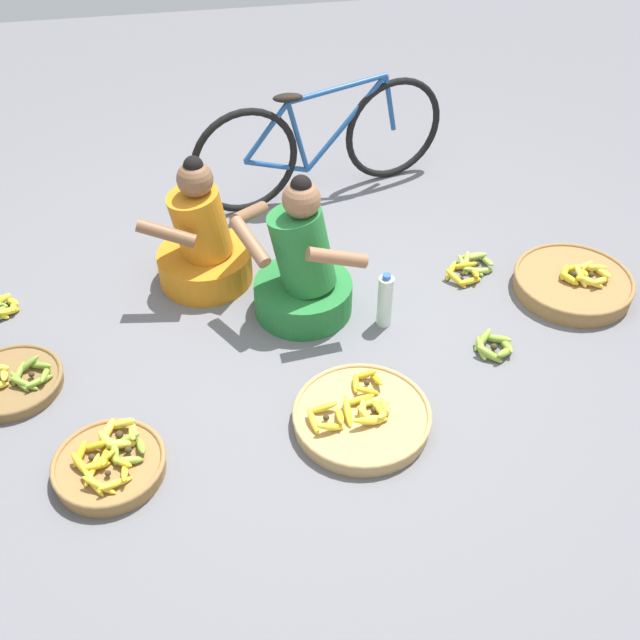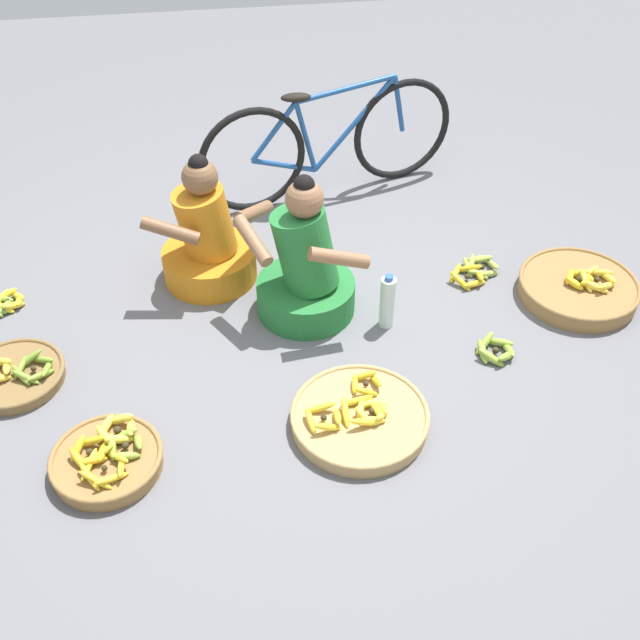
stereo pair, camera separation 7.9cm
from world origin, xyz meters
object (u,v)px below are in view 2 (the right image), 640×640
(bicycle_leaning, at_px, (329,143))
(loose_bananas_mid_right, at_px, (3,303))
(vendor_woman_front, at_px, (306,270))
(vendor_woman_behind, at_px, (208,241))
(banana_basket_back_right, at_px, (14,375))
(banana_basket_near_bicycle, at_px, (107,459))
(loose_bananas_front_center, at_px, (476,270))
(water_bottle, at_px, (387,302))
(banana_basket_back_left, at_px, (578,287))
(loose_bananas_front_left, at_px, (495,350))
(banana_basket_back_center, at_px, (360,417))

(bicycle_leaning, xyz_separation_m, loose_bananas_mid_right, (-1.91, -0.89, -0.33))
(vendor_woman_front, bearing_deg, bicycle_leaning, 75.15)
(vendor_woman_behind, xyz_separation_m, banana_basket_back_right, (-0.97, -0.69, -0.20))
(banana_basket_near_bicycle, height_order, loose_bananas_mid_right, banana_basket_near_bicycle)
(loose_bananas_front_center, distance_m, water_bottle, 0.70)
(banana_basket_back_right, xyz_separation_m, water_bottle, (1.86, 0.14, 0.11))
(banana_basket_back_right, distance_m, loose_bananas_mid_right, 0.60)
(banana_basket_back_left, distance_m, loose_bananas_front_left, 0.71)
(banana_basket_back_right, bearing_deg, loose_bananas_front_left, -4.14)
(vendor_woman_front, xyz_separation_m, loose_bananas_front_left, (0.89, -0.49, -0.23))
(banana_basket_near_bicycle, xyz_separation_m, banana_basket_back_right, (-0.47, 0.60, -0.01))
(loose_bananas_front_left, bearing_deg, banana_basket_near_bicycle, -167.20)
(loose_bananas_front_left, bearing_deg, banana_basket_back_right, 175.86)
(vendor_woman_behind, xyz_separation_m, loose_bananas_mid_right, (-1.12, -0.10, -0.21))
(loose_bananas_mid_right, relative_size, loose_bananas_front_center, 0.82)
(bicycle_leaning, height_order, loose_bananas_mid_right, bicycle_leaning)
(bicycle_leaning, distance_m, banana_basket_back_right, 2.33)
(banana_basket_back_center, bearing_deg, vendor_woman_behind, 117.21)
(vendor_woman_behind, bearing_deg, banana_basket_back_left, -13.38)
(banana_basket_back_left, xyz_separation_m, loose_bananas_front_center, (-0.49, 0.27, -0.03))
(bicycle_leaning, height_order, loose_bananas_front_left, bicycle_leaning)
(banana_basket_near_bicycle, bearing_deg, banana_basket_back_right, 128.45)
(banana_basket_back_right, relative_size, loose_bananas_mid_right, 1.88)
(vendor_woman_front, xyz_separation_m, loose_bananas_front_center, (0.99, 0.16, -0.23))
(vendor_woman_behind, height_order, banana_basket_back_right, vendor_woman_behind)
(bicycle_leaning, height_order, water_bottle, bicycle_leaning)
(banana_basket_back_left, height_order, loose_bananas_mid_right, banana_basket_back_left)
(vendor_woman_behind, relative_size, banana_basket_back_left, 1.19)
(banana_basket_back_center, relative_size, loose_bananas_front_center, 2.02)
(banana_basket_near_bicycle, height_order, water_bottle, water_bottle)
(loose_bananas_mid_right, height_order, loose_bananas_front_center, loose_bananas_front_center)
(banana_basket_back_right, xyz_separation_m, banana_basket_back_left, (2.95, 0.22, 0.02))
(banana_basket_near_bicycle, distance_m, banana_basket_back_right, 0.76)
(vendor_woman_behind, distance_m, bicycle_leaning, 1.13)
(vendor_woman_behind, distance_m, loose_bananas_front_center, 1.51)
(banana_basket_back_right, distance_m, loose_bananas_front_left, 2.36)
(banana_basket_back_right, distance_m, water_bottle, 1.87)
(bicycle_leaning, xyz_separation_m, loose_bananas_front_center, (0.68, -0.99, -0.33))
(vendor_woman_behind, relative_size, banana_basket_back_center, 1.21)
(banana_basket_back_center, bearing_deg, vendor_woman_front, 98.59)
(loose_bananas_front_center, bearing_deg, banana_basket_back_right, -168.88)
(vendor_woman_behind, height_order, water_bottle, vendor_woman_behind)
(banana_basket_back_right, height_order, water_bottle, water_bottle)
(bicycle_leaning, distance_m, loose_bananas_front_left, 1.77)
(banana_basket_near_bicycle, relative_size, loose_bananas_mid_right, 1.89)
(vendor_woman_front, height_order, loose_bananas_front_center, vendor_woman_front)
(vendor_woman_behind, distance_m, banana_basket_back_right, 1.21)
(bicycle_leaning, bearing_deg, banana_basket_back_center, -95.11)
(loose_bananas_front_left, height_order, water_bottle, water_bottle)
(banana_basket_near_bicycle, distance_m, water_bottle, 1.57)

